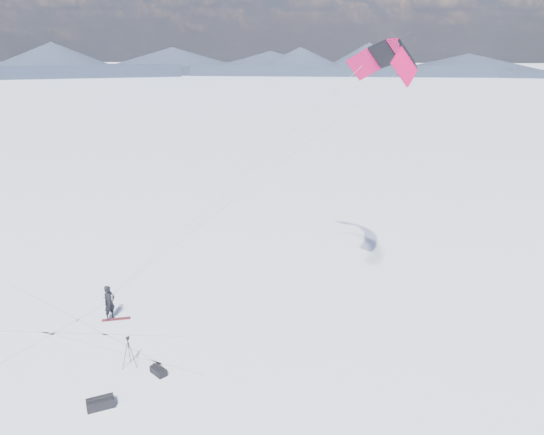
% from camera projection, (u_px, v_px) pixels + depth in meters
% --- Properties ---
extents(ground, '(1800.00, 1800.00, 0.00)m').
position_uv_depth(ground, '(101.00, 367.00, 21.83)').
color(ground, white).
extents(horizon_hills, '(704.00, 704.00, 8.56)m').
position_uv_depth(horizon_hills, '(93.00, 290.00, 20.81)').
color(horizon_hills, black).
rests_on(horizon_hills, ground).
extents(snow_tracks, '(13.93, 9.84, 0.01)m').
position_uv_depth(snow_tracks, '(59.00, 360.00, 22.29)').
color(snow_tracks, silver).
rests_on(snow_tracks, ground).
extents(snowkiter, '(0.60, 0.74, 1.75)m').
position_uv_depth(snowkiter, '(111.00, 319.00, 25.75)').
color(snowkiter, black).
rests_on(snowkiter, ground).
extents(snowboard, '(1.34, 0.78, 0.04)m').
position_uv_depth(snowboard, '(116.00, 319.00, 25.71)').
color(snowboard, maroon).
rests_on(snowboard, ground).
extents(tripod, '(0.57, 0.61, 1.36)m').
position_uv_depth(tripod, '(129.00, 348.00, 21.59)').
color(tripod, black).
rests_on(tripod, ground).
extents(gear_bag_a, '(1.06, 0.94, 0.44)m').
position_uv_depth(gear_bag_a, '(100.00, 403.00, 19.23)').
color(gear_bag_a, black).
rests_on(gear_bag_a, ground).
extents(gear_bag_b, '(0.83, 0.73, 0.35)m').
position_uv_depth(gear_bag_b, '(159.00, 371.00, 21.27)').
color(gear_bag_b, black).
rests_on(gear_bag_b, ground).
extents(power_kite, '(13.98, 7.76, 11.86)m').
position_uv_depth(power_kite, '(388.00, 60.00, 24.38)').
color(power_kite, '#C20A45').
rests_on(power_kite, ground).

